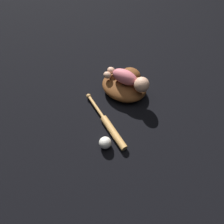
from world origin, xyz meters
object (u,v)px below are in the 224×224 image
baby_figure (129,79)px  baseball_bat (110,127)px  baseball_glove (125,85)px  baseball (105,143)px

baby_figure → baseball_bat: 0.34m
baseball_glove → baseball: baseball_glove is taller
baseball_glove → baseball_bat: baseball_glove is taller
baseball_glove → baby_figure: (0.04, -0.01, 0.10)m
baby_figure → baseball: bearing=-64.8°
baseball → baby_figure: bearing=115.2°
baseball_glove → baseball: 0.47m
baseball_glove → baby_figure: 0.11m
baseball_glove → baby_figure: bearing=-13.5°
baby_figure → baseball: (0.19, -0.40, -0.11)m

